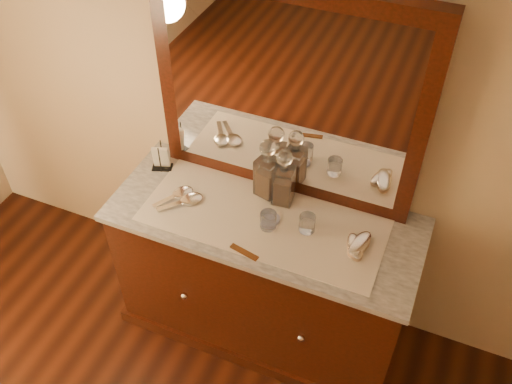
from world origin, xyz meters
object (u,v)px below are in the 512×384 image
at_px(decanter_left, 267,174).
at_px(pin_dish, 272,219).
at_px(mirror_frame, 288,97).
at_px(hand_mirror_inner, 188,200).
at_px(dresser_cabinet, 264,277).
at_px(hand_mirror_outer, 180,194).
at_px(comb, 244,252).
at_px(decanter_right, 284,182).
at_px(napkin_rack, 161,158).
at_px(brush_near, 355,247).
at_px(brush_far, 359,244).

bearing_deg(decanter_left, pin_dish, -61.10).
bearing_deg(mirror_frame, hand_mirror_inner, -141.53).
relative_size(dresser_cabinet, mirror_frame, 1.17).
bearing_deg(hand_mirror_outer, comb, -25.86).
bearing_deg(hand_mirror_inner, decanter_right, 23.74).
height_order(dresser_cabinet, comb, comb).
xyz_separation_m(napkin_rack, decanter_left, (0.55, 0.03, 0.06)).
distance_m(pin_dish, comb, 0.23).
height_order(mirror_frame, pin_dish, mirror_frame).
distance_m(decanter_left, brush_near, 0.52).
xyz_separation_m(pin_dish, hand_mirror_outer, (-0.46, -0.02, 0.00)).
relative_size(pin_dish, hand_mirror_outer, 0.37).
bearing_deg(napkin_rack, hand_mirror_outer, -39.58).
distance_m(comb, hand_mirror_inner, 0.41).
distance_m(mirror_frame, brush_far, 0.70).
xyz_separation_m(brush_near, brush_far, (0.01, 0.02, 0.00)).
bearing_deg(napkin_rack, mirror_frame, 11.70).
xyz_separation_m(dresser_cabinet, brush_far, (0.44, -0.01, 0.47)).
height_order(mirror_frame, hand_mirror_inner, mirror_frame).
xyz_separation_m(brush_far, hand_mirror_outer, (-0.87, -0.01, -0.01)).
height_order(dresser_cabinet, decanter_right, decanter_right).
distance_m(napkin_rack, hand_mirror_outer, 0.23).
bearing_deg(mirror_frame, brush_near, -32.94).
height_order(comb, napkin_rack, napkin_rack).
distance_m(pin_dish, decanter_left, 0.22).
relative_size(decanter_left, decanter_right, 1.04).
distance_m(mirror_frame, decanter_left, 0.39).
bearing_deg(napkin_rack, decanter_right, 0.92).
bearing_deg(decanter_left, napkin_rack, -176.57).
distance_m(pin_dish, napkin_rack, 0.65).
xyz_separation_m(decanter_right, brush_far, (0.41, -0.14, -0.09)).
bearing_deg(decanter_left, decanter_right, -14.27).
relative_size(mirror_frame, napkin_rack, 8.12).
bearing_deg(decanter_left, brush_near, -21.31).
relative_size(comb, hand_mirror_inner, 0.67).
relative_size(dresser_cabinet, hand_mirror_outer, 6.76).
distance_m(decanter_left, hand_mirror_inner, 0.39).
distance_m(mirror_frame, decanter_right, 0.40).
bearing_deg(brush_near, decanter_left, 158.69).
distance_m(decanter_right, brush_far, 0.44).
xyz_separation_m(mirror_frame, hand_mirror_outer, (-0.42, -0.27, -0.49)).
bearing_deg(brush_near, mirror_frame, 147.06).
relative_size(comb, brush_near, 0.85).
xyz_separation_m(napkin_rack, decanter_right, (0.64, 0.01, 0.06)).
height_order(dresser_cabinet, hand_mirror_inner, hand_mirror_inner).
bearing_deg(hand_mirror_inner, brush_near, 1.02).
bearing_deg(hand_mirror_inner, napkin_rack, 143.85).
xyz_separation_m(decanter_left, hand_mirror_outer, (-0.37, -0.18, -0.11)).
bearing_deg(hand_mirror_outer, pin_dish, 2.18).
bearing_deg(decanter_right, hand_mirror_outer, -161.36).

